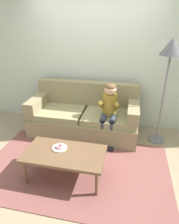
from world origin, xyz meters
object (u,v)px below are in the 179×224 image
at_px(toy_controller, 52,153).
at_px(floor_lamp, 170,57).
at_px(coffee_table, 65,155).
at_px(donut, 60,146).
at_px(person_child, 109,108).
at_px(couch, 85,116).

distance_m(toy_controller, floor_lamp, 2.48).
xyz_separation_m(coffee_table, toy_controller, (-0.40, 0.45, -0.36)).
bearing_deg(floor_lamp, donut, -140.81).
relative_size(coffee_table, person_child, 1.01).
relative_size(couch, coffee_table, 1.84).
bearing_deg(floor_lamp, coffee_table, -137.04).
height_order(person_child, floor_lamp, floor_lamp).
bearing_deg(donut, couch, 86.42).
relative_size(couch, toy_controller, 9.04).
bearing_deg(toy_controller, coffee_table, -16.28).
xyz_separation_m(toy_controller, floor_lamp, (1.78, 0.83, 1.52)).
distance_m(donut, floor_lamp, 2.19).
bearing_deg(coffee_table, donut, 141.50).
relative_size(donut, toy_controller, 0.53).
bearing_deg(donut, coffee_table, -38.50).
relative_size(person_child, toy_controller, 4.87).
xyz_separation_m(coffee_table, floor_lamp, (1.38, 1.28, 1.15)).
relative_size(coffee_table, donut, 9.28).
relative_size(person_child, donut, 9.18).
bearing_deg(person_child, toy_controller, -144.34).
relative_size(person_child, floor_lamp, 0.60).
xyz_separation_m(couch, floor_lamp, (1.40, -0.01, 1.19)).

